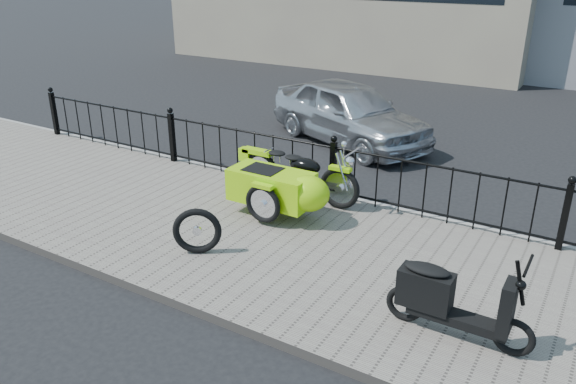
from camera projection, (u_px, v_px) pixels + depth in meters
The scene contains 8 objects.
ground at pixel (292, 233), 8.44m from camera, with size 120.00×120.00×0.00m, color black.
sidewalk at pixel (275, 243), 8.02m from camera, with size 30.00×3.80×0.12m, color #6C635B.
curb at pixel (336, 197), 9.55m from camera, with size 30.00×0.10×0.12m, color gray.
iron_fence at pixel (333, 171), 9.24m from camera, with size 14.11×0.11×1.08m.
motorcycle_sidecar at pixel (286, 185), 8.63m from camera, with size 2.28×1.48×0.98m.
scooter at pixel (448, 300), 5.85m from camera, with size 1.57×0.46×1.06m.
spare_tire at pixel (197, 231), 7.51m from camera, with size 0.66×0.66×0.09m, color black.
sedan_car at pixel (349, 112), 12.32m from camera, with size 1.63×4.05×1.38m, color #B3B6BB.
Camera 1 is at (3.84, -6.49, 3.84)m, focal length 35.00 mm.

